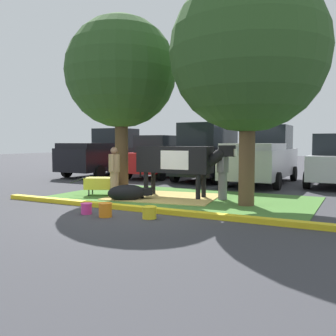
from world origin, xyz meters
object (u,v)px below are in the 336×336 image
(cow_holstein, at_px, (178,160))
(wheelbarrow, at_px, (101,184))
(bucket_pink, at_px, (86,208))
(calf_lying, at_px, (128,193))
(pickup_truck_maroon, at_px, (262,157))
(sedan_red, at_px, (159,157))
(suv_black, at_px, (209,152))
(shade_tree_left, at_px, (121,73))
(bucket_yellow, at_px, (149,212))
(pickup_truck_black, at_px, (106,154))
(person_visitor_near, at_px, (223,171))
(bucket_orange, at_px, (105,210))
(shade_tree_right, at_px, (248,53))
(person_handler, at_px, (114,171))

(cow_holstein, height_order, wheelbarrow, cow_holstein)
(bucket_pink, bearing_deg, calf_lying, 95.88)
(pickup_truck_maroon, bearing_deg, cow_holstein, -104.30)
(sedan_red, distance_m, suv_black, 2.66)
(shade_tree_left, bearing_deg, bucket_yellow, -46.75)
(calf_lying, relative_size, sedan_red, 0.27)
(pickup_truck_black, bearing_deg, cow_holstein, -38.60)
(person_visitor_near, xyz_separation_m, bucket_orange, (-1.55, -3.61, -0.69))
(sedan_red, bearing_deg, bucket_yellow, -62.29)
(shade_tree_left, relative_size, shade_tree_right, 0.94)
(person_handler, bearing_deg, calf_lying, -26.14)
(shade_tree_right, xyz_separation_m, sedan_red, (-6.03, 6.06, -3.04))
(bucket_pink, relative_size, suv_black, 0.06)
(cow_holstein, bearing_deg, suv_black, 101.68)
(cow_holstein, distance_m, bucket_pink, 3.56)
(bucket_pink, distance_m, suv_black, 8.84)
(wheelbarrow, xyz_separation_m, pickup_truck_maroon, (3.71, 5.92, 0.73))
(suv_black, bearing_deg, sedan_red, 176.40)
(cow_holstein, xyz_separation_m, bucket_pink, (-0.79, -3.32, -1.02))
(shade_tree_left, distance_m, calf_lying, 3.98)
(pickup_truck_maroon, bearing_deg, calf_lying, -109.97)
(cow_holstein, xyz_separation_m, pickup_truck_maroon, (1.32, 5.20, -0.05))
(shade_tree_left, height_order, bucket_yellow, shade_tree_left)
(shade_tree_right, xyz_separation_m, person_handler, (-4.01, -0.41, -3.19))
(shade_tree_right, height_order, sedan_red, shade_tree_right)
(cow_holstein, xyz_separation_m, bucket_orange, (-0.18, -3.39, -0.99))
(bucket_yellow, bearing_deg, pickup_truck_black, 131.74)
(wheelbarrow, xyz_separation_m, sedan_red, (-1.37, 6.33, 0.60))
(shade_tree_right, relative_size, person_visitor_near, 3.81)
(calf_lying, bearing_deg, bucket_pink, -84.12)
(person_handler, height_order, wheelbarrow, person_handler)
(shade_tree_right, distance_m, pickup_truck_maroon, 6.42)
(sedan_red, bearing_deg, shade_tree_right, -45.16)
(shade_tree_right, relative_size, cow_holstein, 1.94)
(person_visitor_near, relative_size, bucket_yellow, 4.75)
(shade_tree_right, relative_size, calf_lying, 5.08)
(shade_tree_right, height_order, person_handler, shade_tree_right)
(cow_holstein, bearing_deg, person_visitor_near, 9.10)
(shade_tree_right, height_order, pickup_truck_black, shade_tree_right)
(person_handler, distance_m, bucket_pink, 2.72)
(calf_lying, bearing_deg, pickup_truck_maroon, 70.03)
(cow_holstein, relative_size, pickup_truck_black, 0.58)
(wheelbarrow, relative_size, pickup_truck_black, 0.29)
(shade_tree_left, bearing_deg, calf_lying, -48.64)
(shade_tree_right, distance_m, person_visitor_near, 3.35)
(calf_lying, distance_m, person_visitor_near, 2.85)
(pickup_truck_black, bearing_deg, person_visitor_near, -32.49)
(bucket_pink, bearing_deg, wheelbarrow, 121.54)
(person_visitor_near, relative_size, sedan_red, 0.36)
(shade_tree_right, relative_size, wheelbarrow, 3.88)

